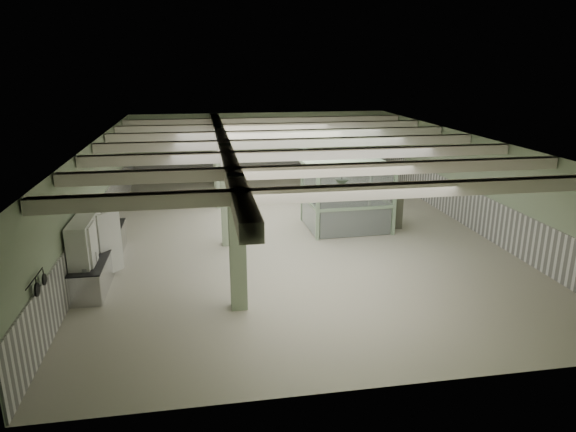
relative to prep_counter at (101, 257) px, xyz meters
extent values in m
plane|color=beige|center=(6.54, 2.75, -0.46)|extent=(20.00, 20.00, 0.00)
cube|color=silver|center=(6.54, 2.75, 3.14)|extent=(14.00, 20.00, 0.02)
cube|color=#9EB28E|center=(6.54, 12.75, 1.34)|extent=(14.00, 0.02, 3.60)
cube|color=#9EB28E|center=(6.54, -7.25, 1.34)|extent=(14.00, 0.02, 3.60)
cube|color=#9EB28E|center=(-0.46, 2.75, 1.34)|extent=(0.02, 20.00, 3.60)
cube|color=#9EB28E|center=(13.54, 2.75, 1.34)|extent=(0.02, 20.00, 3.60)
cube|color=white|center=(-0.43, 2.75, 0.29)|extent=(0.05, 19.90, 1.50)
cube|color=white|center=(13.52, 2.75, 0.29)|extent=(0.05, 19.90, 1.50)
cube|color=white|center=(6.54, 12.72, 0.29)|extent=(13.90, 0.05, 1.50)
cube|color=white|center=(4.04, 2.75, 2.92)|extent=(0.45, 19.90, 0.40)
cube|color=white|center=(6.54, -4.75, 2.96)|extent=(13.90, 0.35, 0.32)
cube|color=white|center=(6.54, -2.25, 2.96)|extent=(13.90, 0.35, 0.32)
cube|color=white|center=(6.54, 0.25, 2.96)|extent=(13.90, 0.35, 0.32)
cube|color=white|center=(6.54, 2.75, 2.96)|extent=(13.90, 0.35, 0.32)
cube|color=white|center=(6.54, 5.25, 2.96)|extent=(13.90, 0.35, 0.32)
cube|color=white|center=(6.54, 7.75, 2.96)|extent=(13.90, 0.35, 0.32)
cube|color=white|center=(6.54, 10.25, 2.96)|extent=(13.90, 0.35, 0.32)
cube|color=#A0B793|center=(4.04, -3.25, 1.34)|extent=(0.42, 0.42, 3.60)
cube|color=#A0B793|center=(4.04, 1.75, 1.34)|extent=(0.42, 0.42, 3.60)
cube|color=#A0B793|center=(4.04, 6.75, 1.34)|extent=(0.42, 0.42, 3.60)
cube|color=#A0B793|center=(4.04, 10.75, 1.34)|extent=(0.42, 0.42, 3.60)
cylinder|color=black|center=(-0.39, -4.85, 1.39)|extent=(0.02, 1.20, 0.02)
cone|color=#2D3D2E|center=(7.04, -2.25, 2.59)|extent=(0.44, 0.44, 0.22)
cone|color=#2D3D2E|center=(7.04, 3.25, 2.59)|extent=(0.44, 0.44, 0.22)
cone|color=#2D3D2E|center=(7.04, 8.25, 2.59)|extent=(0.44, 0.44, 0.22)
cube|color=silver|center=(0.00, 0.00, -0.02)|extent=(0.87, 5.20, 0.88)
cube|color=black|center=(0.00, 0.00, 0.43)|extent=(0.91, 5.24, 0.04)
cylinder|color=#B2B2B7|center=(0.03, -2.23, 0.49)|extent=(0.33, 0.33, 0.10)
cylinder|color=black|center=(-0.34, -4.95, 1.17)|extent=(0.04, 0.30, 0.30)
cylinder|color=black|center=(-0.34, -4.41, 1.17)|extent=(0.03, 0.26, 0.26)
cube|color=white|center=(-0.11, -1.25, 0.54)|extent=(0.55, 2.19, 2.01)
cube|color=white|center=(0.19, -1.75, 0.54)|extent=(0.06, 0.82, 1.91)
cube|color=white|center=(0.31, -0.66, 0.54)|extent=(0.56, 0.68, 1.91)
cube|color=silver|center=(0.23, -1.75, 0.54)|extent=(0.02, 0.05, 0.30)
cube|color=silver|center=(0.23, -0.75, 0.54)|extent=(0.02, 0.05, 0.30)
cube|color=#99B893|center=(7.29, 1.69, 0.77)|extent=(0.12, 0.12, 2.45)
cube|color=#99B893|center=(7.21, 4.14, 0.77)|extent=(0.12, 0.12, 2.45)
cube|color=#99B893|center=(10.23, 1.78, 0.77)|extent=(0.12, 0.12, 2.45)
cube|color=#99B893|center=(10.16, 4.23, 0.77)|extent=(0.12, 0.12, 2.45)
cube|color=#99B893|center=(8.72, 2.96, 2.05)|extent=(3.28, 2.80, 0.12)
cube|color=white|center=(8.76, 1.73, 0.09)|extent=(2.74, 0.14, 1.05)
cube|color=silver|center=(8.76, 1.73, 1.32)|extent=(2.74, 0.14, 1.22)
cube|color=white|center=(8.68, 4.18, 0.09)|extent=(2.74, 0.14, 1.05)
cube|color=silver|center=(8.68, 4.18, 1.32)|extent=(2.74, 0.14, 1.22)
cube|color=white|center=(7.25, 2.91, 0.09)|extent=(0.13, 2.25, 1.05)
cube|color=silver|center=(7.25, 2.91, 1.32)|extent=(0.13, 2.25, 1.22)
cube|color=white|center=(10.19, 3.00, 0.09)|extent=(0.13, 2.25, 1.05)
cube|color=silver|center=(10.19, 3.00, 1.32)|extent=(0.13, 2.25, 1.22)
cube|color=#636554|center=(10.69, 2.71, 0.26)|extent=(0.61, 0.75, 1.43)
camera|label=1|loc=(3.23, -15.67, 5.80)|focal=32.00mm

